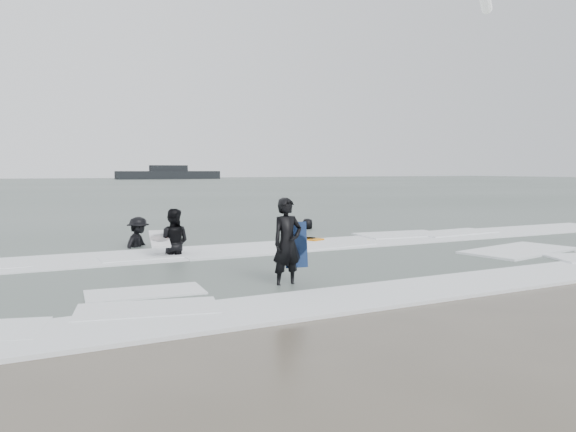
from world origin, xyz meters
name	(u,v)px	position (x,y,z in m)	size (l,w,h in m)	color
ground	(395,287)	(0.00, 0.00, 0.00)	(320.00, 320.00, 0.00)	brown
sea	(64,186)	(0.00, 80.00, 0.06)	(320.00, 320.00, 0.00)	#47544C
surfer_centre	(287,287)	(-2.03, 0.92, 0.00)	(0.68, 0.45, 1.87)	black
surfer_wading	(173,257)	(-3.10, 5.89, 0.00)	(0.93, 0.72, 1.90)	black
surfer_breaker	(139,249)	(-3.62, 8.02, 0.00)	(1.18, 0.68, 1.83)	black
surfer_right_near	(293,242)	(1.32, 7.28, 0.00)	(0.99, 0.41, 1.68)	black
surfer_right_far	(308,230)	(3.52, 10.36, 0.00)	(0.79, 0.52, 1.63)	black
surf_foam	(310,259)	(0.00, 3.70, 0.04)	(30.03, 9.06, 0.09)	white
bodyboards	(255,240)	(-1.14, 4.70, 0.50)	(6.02, 6.70, 1.25)	#0F2046
vessel_horizon	(169,174)	(29.34, 133.66, 1.33)	(26.22, 4.68, 3.56)	black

